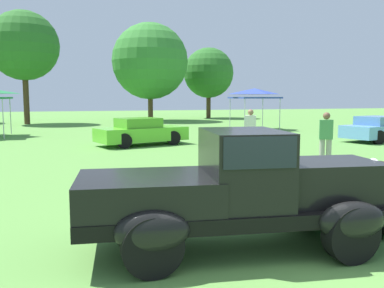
{
  "coord_description": "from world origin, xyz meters",
  "views": [
    {
      "loc": [
        -2.66,
        -4.85,
        2.16
      ],
      "look_at": [
        -0.29,
        3.01,
        1.22
      ],
      "focal_mm": 38.73,
      "sensor_mm": 36.0,
      "label": 1
    }
  ],
  "objects_px": {
    "feature_pickup_truck": "(238,189)",
    "show_car_skyblue": "(379,129)",
    "spectator_between_cars": "(250,130)",
    "canopy_tent_center_field": "(255,93)",
    "show_car_lime": "(141,132)",
    "spectator_far_side": "(326,137)"
  },
  "relations": [
    {
      "from": "feature_pickup_truck",
      "to": "show_car_skyblue",
      "type": "height_order",
      "value": "feature_pickup_truck"
    },
    {
      "from": "feature_pickup_truck",
      "to": "spectator_between_cars",
      "type": "xyz_separation_m",
      "value": [
        4.39,
        9.09,
        0.05
      ]
    },
    {
      "from": "feature_pickup_truck",
      "to": "canopy_tent_center_field",
      "type": "xyz_separation_m",
      "value": [
        9.54,
        19.67,
        1.56
      ]
    },
    {
      "from": "spectator_between_cars",
      "to": "feature_pickup_truck",
      "type": "bearing_deg",
      "value": -115.76
    },
    {
      "from": "show_car_lime",
      "to": "show_car_skyblue",
      "type": "xyz_separation_m",
      "value": [
        11.4,
        -1.71,
        -0.0
      ]
    },
    {
      "from": "show_car_lime",
      "to": "show_car_skyblue",
      "type": "height_order",
      "value": "same"
    },
    {
      "from": "spectator_far_side",
      "to": "canopy_tent_center_field",
      "type": "height_order",
      "value": "canopy_tent_center_field"
    },
    {
      "from": "feature_pickup_truck",
      "to": "canopy_tent_center_field",
      "type": "distance_m",
      "value": 21.91
    },
    {
      "from": "show_car_lime",
      "to": "spectator_far_side",
      "type": "height_order",
      "value": "spectator_far_side"
    },
    {
      "from": "canopy_tent_center_field",
      "to": "spectator_between_cars",
      "type": "bearing_deg",
      "value": -115.97
    },
    {
      "from": "show_car_skyblue",
      "to": "spectator_far_side",
      "type": "distance_m",
      "value": 8.95
    },
    {
      "from": "show_car_skyblue",
      "to": "spectator_far_side",
      "type": "height_order",
      "value": "spectator_far_side"
    },
    {
      "from": "feature_pickup_truck",
      "to": "show_car_skyblue",
      "type": "bearing_deg",
      "value": 42.78
    },
    {
      "from": "feature_pickup_truck",
      "to": "show_car_lime",
      "type": "relative_size",
      "value": 1.06
    },
    {
      "from": "feature_pickup_truck",
      "to": "show_car_skyblue",
      "type": "distance_m",
      "value": 16.74
    },
    {
      "from": "show_car_lime",
      "to": "spectator_between_cars",
      "type": "xyz_separation_m",
      "value": [
        3.5,
        -3.99,
        0.31
      ]
    },
    {
      "from": "show_car_lime",
      "to": "spectator_far_side",
      "type": "distance_m",
      "value": 8.63
    },
    {
      "from": "show_car_skyblue",
      "to": "canopy_tent_center_field",
      "type": "height_order",
      "value": "canopy_tent_center_field"
    },
    {
      "from": "show_car_lime",
      "to": "spectator_between_cars",
      "type": "height_order",
      "value": "spectator_between_cars"
    },
    {
      "from": "spectator_far_side",
      "to": "canopy_tent_center_field",
      "type": "distance_m",
      "value": 14.65
    },
    {
      "from": "spectator_between_cars",
      "to": "canopy_tent_center_field",
      "type": "distance_m",
      "value": 11.86
    },
    {
      "from": "spectator_between_cars",
      "to": "show_car_skyblue",
      "type": "bearing_deg",
      "value": 16.09
    }
  ]
}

